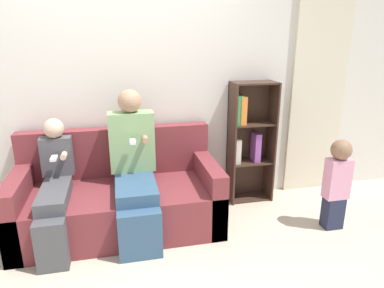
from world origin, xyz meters
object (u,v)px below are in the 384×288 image
at_px(adult_seated, 134,163).
at_px(bookshelf, 248,137).
at_px(toddler_standing, 337,181).
at_px(child_seated, 54,187).
at_px(couch, 120,199).

distance_m(adult_seated, bookshelf, 1.29).
bearing_deg(adult_seated, toddler_standing, -11.94).
relative_size(adult_seated, child_seated, 1.23).
distance_m(couch, toddler_standing, 2.01).
height_order(adult_seated, child_seated, adult_seated).
xyz_separation_m(child_seated, toddler_standing, (2.48, -0.32, -0.05)).
xyz_separation_m(toddler_standing, bookshelf, (-0.58, 0.77, 0.24)).
bearing_deg(child_seated, toddler_standing, -7.33).
distance_m(couch, bookshelf, 1.47).
height_order(couch, toddler_standing, couch).
xyz_separation_m(couch, toddler_standing, (1.95, -0.46, 0.19)).
bearing_deg(adult_seated, bookshelf, 17.65).
bearing_deg(couch, adult_seated, -27.07).
bearing_deg(toddler_standing, couch, 166.84).
bearing_deg(adult_seated, couch, 152.93).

